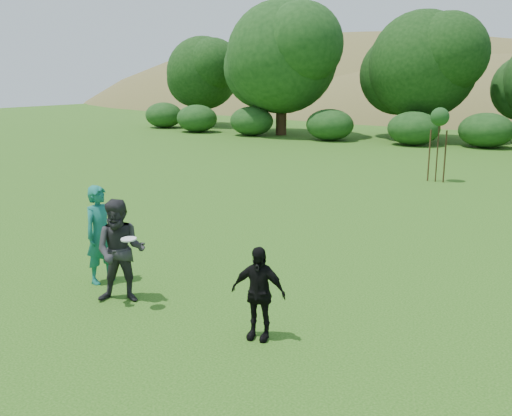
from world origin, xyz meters
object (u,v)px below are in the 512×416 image
(player_teal, at_px, (101,234))
(sapling, at_px, (440,119))
(player_grey, at_px, (121,251))
(player_black, at_px, (258,293))

(player_teal, distance_m, sapling, 14.97)
(player_grey, height_order, player_black, player_grey)
(player_black, bearing_deg, player_grey, 168.45)
(player_teal, relative_size, player_grey, 1.03)
(player_grey, xyz_separation_m, sapling, (1.56, 15.20, 1.47))
(player_teal, xyz_separation_m, sapling, (2.63, 14.67, 1.44))
(player_teal, height_order, sapling, sapling)
(player_teal, bearing_deg, player_grey, -111.42)
(player_black, bearing_deg, sapling, 82.58)
(player_teal, distance_m, player_black, 3.99)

